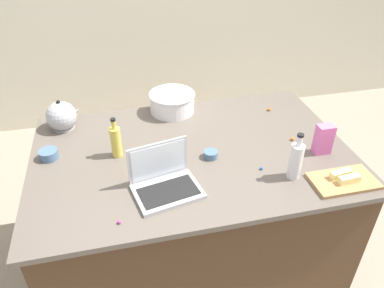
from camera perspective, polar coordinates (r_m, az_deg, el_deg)
The scene contains 18 objects.
ground_plane at distance 2.67m, azimuth 0.00°, elevation -17.05°, with size 12.00×12.00×0.00m, color gray.
island_counter at distance 2.34m, azimuth 0.00°, elevation -10.14°, with size 1.74×1.14×0.90m.
laptop at distance 1.78m, azimuth -4.26°, elevation -5.70°, with size 0.35×0.29×0.22m.
mixing_bowl_large at distance 2.40m, azimuth -3.09°, elevation 6.51°, with size 0.30×0.30×0.13m.
bottle_vinegar at distance 1.88m, azimuth 15.68°, elevation -2.45°, with size 0.07×0.07×0.26m.
bottle_oil at distance 2.01m, azimuth -11.64°, elevation 0.45°, with size 0.06×0.06×0.23m.
kettle at distance 2.35m, azimuth -19.44°, elevation 4.04°, with size 0.21×0.18×0.20m.
cutting_board at distance 1.98m, azimuth 22.28°, elevation -5.28°, with size 0.32×0.19×0.02m, color #AD7F4C.
butter_stick_left at distance 1.96m, azimuth 23.03°, elevation -5.01°, with size 0.11×0.04×0.04m, color #F4E58C.
butter_stick_right at distance 1.98m, azimuth 21.93°, elevation -4.31°, with size 0.11×0.04×0.04m, color #F4E58C.
ramekin_small at distance 2.13m, azimuth -21.21°, elevation -1.50°, with size 0.10×0.10×0.05m, color slate.
ramekin_medium at distance 2.00m, azimuth 2.88°, elevation -1.60°, with size 0.08×0.08×0.04m, color slate.
candy_bag at distance 2.12m, azimuth 19.60°, elevation 0.70°, with size 0.09×0.06×0.17m, color pink.
candy_1 at distance 1.97m, azimuth -5.38°, elevation -2.63°, with size 0.02×0.02×0.02m, color yellow.
candy_2 at distance 1.95m, azimuth 10.65°, elevation -3.70°, with size 0.02×0.02×0.02m, color blue.
candy_3 at distance 1.67m, azimuth -11.16°, elevation -11.72°, with size 0.02×0.02×0.02m, color #CC3399.
candy_4 at distance 2.48m, azimuth 11.78°, elevation 5.26°, with size 0.02×0.02×0.02m, color orange.
candy_5 at distance 2.21m, azimuth 15.20°, elevation 0.78°, with size 0.02×0.02×0.02m, color orange.
Camera 1 is at (-0.38, -1.62, 2.09)m, focal length 34.64 mm.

